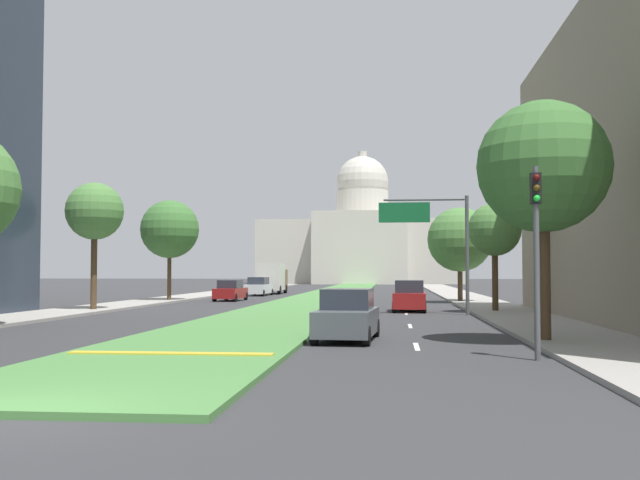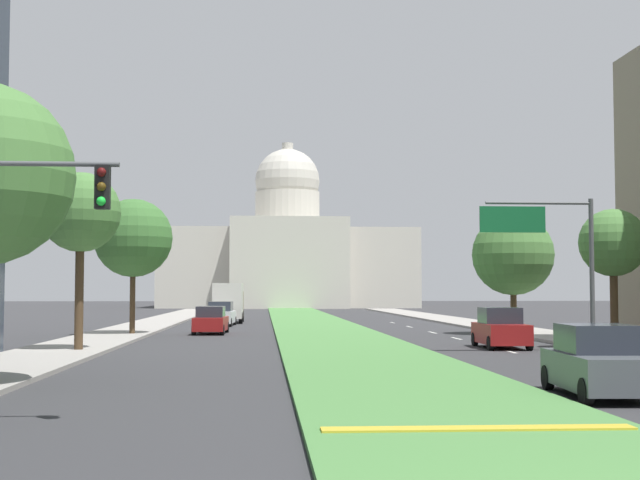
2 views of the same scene
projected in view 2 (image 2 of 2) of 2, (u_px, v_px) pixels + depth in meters
ground_plane at (309, 322)px, 75.24m from camera, size 297.90×297.90×0.00m
grass_median at (313, 324)px, 68.50m from camera, size 6.24×121.87×0.14m
median_curb_nose at (478, 428)px, 15.91m from camera, size 5.62×0.50×0.04m
lane_dashes_right at (463, 340)px, 47.14m from camera, size 0.16×55.32×0.01m
sidewalk_left at (138, 328)px, 60.98m from camera, size 4.00×121.87×0.15m
sidewalk_right at (494, 327)px, 62.53m from camera, size 4.00×121.87×0.15m
capitol_building at (287, 258)px, 142.24m from camera, size 39.34×26.62×26.37m
overhead_guide_sign at (552, 243)px, 37.68m from camera, size 4.89×0.20×6.50m
street_tree_left_mid at (80, 213)px, 37.74m from camera, size 3.39×3.39×7.62m
street_tree_right_mid at (613, 244)px, 39.98m from camera, size 3.03×3.03×6.27m
street_tree_left_far at (133, 238)px, 51.79m from camera, size 4.54×4.54×7.93m
street_tree_right_far at (513, 255)px, 53.26m from camera, size 4.85×4.85×7.18m
sedan_lead_stopped at (599, 363)px, 21.99m from camera, size 2.17×4.41×1.77m
sedan_midblock at (501, 329)px, 40.67m from camera, size 2.05×4.27×1.84m
sedan_distant at (211, 321)px, 53.90m from camera, size 2.02×4.53×1.67m
sedan_far_horizon at (221, 315)px, 66.22m from camera, size 2.14×4.78×1.80m
box_truck_delivery at (228, 302)px, 72.50m from camera, size 2.40×6.40×3.20m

